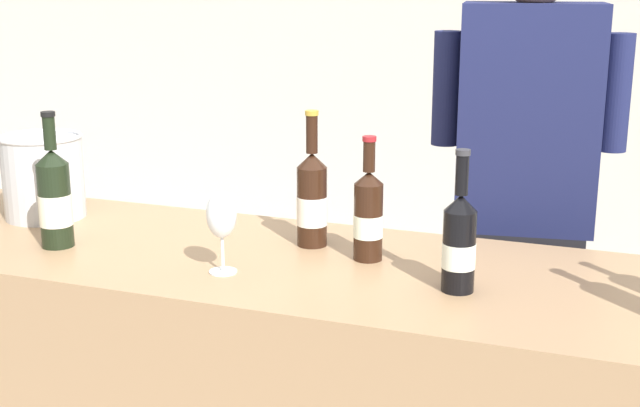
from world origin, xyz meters
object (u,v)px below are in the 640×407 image
(wine_bottle_0, at_px, (55,198))
(wine_bottle_4, at_px, (459,242))
(person_server, at_px, (521,238))
(wine_glass, at_px, (222,218))
(ice_bucket, at_px, (43,176))
(wine_bottle_1, at_px, (312,199))
(wine_bottle_5, at_px, (368,215))

(wine_bottle_0, xyz_separation_m, wine_bottle_4, (1.04, 0.04, -0.01))
(wine_bottle_0, xyz_separation_m, person_server, (1.09, 0.72, -0.20))
(wine_glass, relative_size, ice_bucket, 0.81)
(wine_glass, relative_size, person_server, 0.11)
(wine_bottle_0, distance_m, person_server, 1.32)
(wine_bottle_1, distance_m, wine_glass, 0.30)
(wine_bottle_0, bearing_deg, person_server, 33.30)
(wine_bottle_4, xyz_separation_m, ice_bucket, (-1.25, 0.19, 0.01))
(wine_bottle_1, bearing_deg, ice_bucket, -178.91)
(ice_bucket, relative_size, person_server, 0.14)
(ice_bucket, bearing_deg, person_server, 20.74)
(wine_bottle_4, relative_size, wine_bottle_5, 1.04)
(wine_bottle_4, height_order, wine_bottle_5, wine_bottle_4)
(wine_bottle_1, height_order, wine_bottle_5, wine_bottle_1)
(wine_bottle_4, bearing_deg, wine_glass, -172.28)
(wine_bottle_0, relative_size, person_server, 0.21)
(person_server, bearing_deg, wine_bottle_0, -146.70)
(wine_bottle_0, relative_size, wine_bottle_5, 1.14)
(wine_bottle_5, xyz_separation_m, person_server, (0.30, 0.54, -0.18))
(wine_bottle_4, bearing_deg, wine_bottle_1, 154.57)
(wine_bottle_1, distance_m, ice_bucket, 0.83)
(wine_bottle_0, height_order, wine_bottle_5, wine_bottle_0)
(wine_bottle_5, height_order, wine_glass, wine_bottle_5)
(wine_bottle_4, bearing_deg, ice_bucket, 171.52)
(wine_bottle_1, relative_size, person_server, 0.21)
(wine_bottle_0, distance_m, wine_glass, 0.50)
(wine_glass, distance_m, person_server, 0.98)
(wine_bottle_1, bearing_deg, wine_glass, -113.47)
(wine_bottle_4, height_order, person_server, person_server)
(wine_bottle_1, relative_size, wine_glass, 1.80)
(wine_bottle_1, xyz_separation_m, ice_bucket, (-0.83, -0.02, -0.00))
(wine_glass, distance_m, ice_bucket, 0.75)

